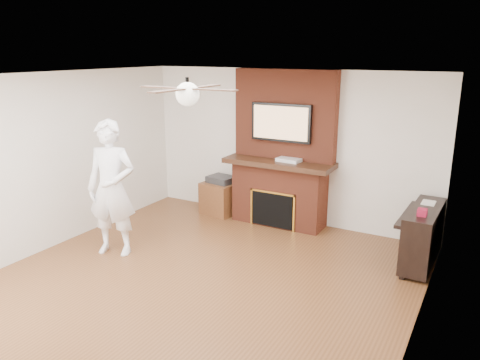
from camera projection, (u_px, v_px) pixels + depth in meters
The scene contains 12 objects.
room_shell at pixel (190, 188), 5.36m from camera, with size 5.36×5.86×2.86m.
fireplace at pixel (281, 164), 7.57m from camera, with size 1.78×0.64×2.50m.
tv at pixel (281, 123), 7.35m from camera, with size 1.00×0.08×0.60m.
ceiling_fan at pixel (187, 93), 5.07m from camera, with size 1.21×1.21×0.31m.
person at pixel (112, 188), 6.42m from camera, with size 0.69×0.46×1.90m, color white.
side_table at pixel (222, 196), 8.22m from camera, with size 0.66×0.66×0.67m.
piano at pixel (422, 235), 6.19m from camera, with size 0.48×1.22×0.88m.
cable_box at pixel (289, 160), 7.38m from camera, with size 0.37×0.21×0.05m, color silver.
candle_orange at pixel (270, 221), 7.70m from camera, with size 0.07×0.07×0.12m, color orange.
candle_green at pixel (269, 222), 7.71m from camera, with size 0.08×0.08×0.10m, color #407A30.
candle_cream at pixel (274, 223), 7.63m from camera, with size 0.07×0.07×0.11m, color beige.
candle_blue at pixel (288, 226), 7.55m from camera, with size 0.07×0.07×0.08m, color #316793.
Camera 1 is at (3.00, -4.21, 2.78)m, focal length 35.00 mm.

